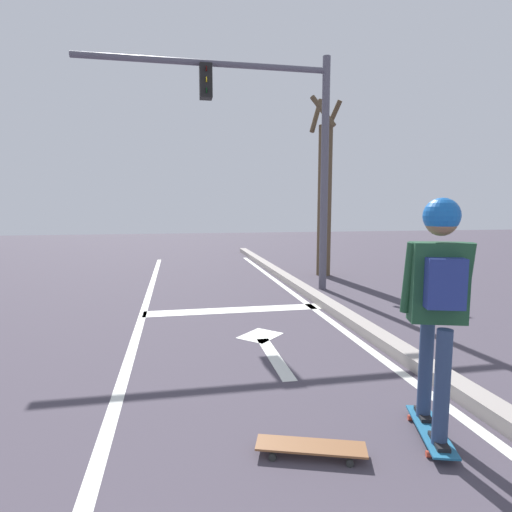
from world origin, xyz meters
TOP-DOWN VIEW (x-y plane):
  - lane_line_center at (-0.24, 6.00)m, footprint 0.12×20.00m
  - lane_line_curbside at (2.68, 6.00)m, footprint 0.12×20.00m
  - stop_bar at (1.29, 8.71)m, footprint 3.07×0.40m
  - lane_arrow_stem at (1.45, 6.38)m, footprint 0.16×1.40m
  - lane_arrow_head at (1.45, 7.23)m, footprint 0.71×0.71m
  - curb_strip at (2.93, 6.00)m, footprint 0.24×24.00m
  - skateboard at (2.23, 4.46)m, footprint 0.41×0.78m
  - skater at (2.23, 4.45)m, footprint 0.47×0.64m
  - spare_skateboard at (1.25, 4.42)m, footprint 0.81×0.44m
  - traffic_signal_mast at (2.25, 10.21)m, footprint 5.03×0.34m
  - roadside_tree at (4.10, 11.97)m, footprint 0.93×0.92m

SIDE VIEW (x-z plane):
  - lane_line_center at x=-0.24m, z-range 0.00..0.01m
  - lane_line_curbside at x=2.68m, z-range 0.00..0.01m
  - stop_bar at x=1.29m, z-range 0.00..0.01m
  - lane_arrow_stem at x=1.45m, z-range 0.00..0.01m
  - lane_arrow_head at x=1.45m, z-range 0.00..0.01m
  - skateboard at x=2.23m, z-range 0.02..0.10m
  - spare_skateboard at x=1.25m, z-range 0.03..0.11m
  - curb_strip at x=2.93m, z-range 0.00..0.14m
  - skater at x=2.23m, z-range 0.33..2.10m
  - roadside_tree at x=4.10m, z-range -0.19..4.35m
  - traffic_signal_mast at x=2.25m, z-range 0.96..5.81m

